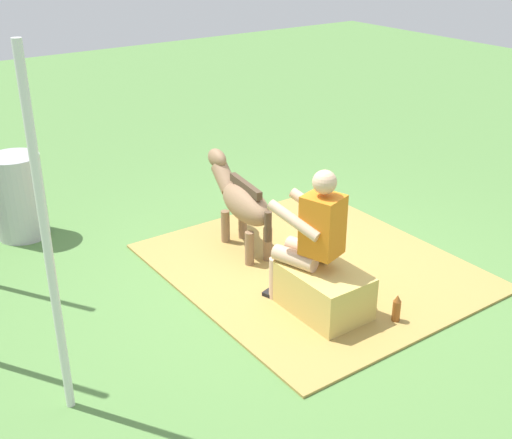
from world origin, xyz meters
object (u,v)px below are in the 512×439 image
object	(u,v)px
hay_bale	(323,291)
pony_standing	(242,201)
water_barrel	(19,196)
person_seated	(311,234)
soda_bottle	(396,309)
tent_pole_left	(47,245)

from	to	relation	value
hay_bale	pony_standing	size ratio (longest dim) A/B	0.57
water_barrel	hay_bale	bearing A→B (deg)	-151.75
hay_bale	person_seated	size ratio (longest dim) A/B	0.59
pony_standing	water_barrel	xyz separation A→B (m)	(1.63, 1.73, -0.09)
hay_bale	water_barrel	bearing A→B (deg)	28.25
soda_bottle	person_seated	bearing A→B (deg)	34.06
water_barrel	soda_bottle	bearing A→B (deg)	-150.02
soda_bottle	hay_bale	bearing A→B (deg)	39.56
water_barrel	tent_pole_left	xyz separation A→B (m)	(-2.91, 0.60, 0.82)
water_barrel	tent_pole_left	bearing A→B (deg)	168.34
hay_bale	water_barrel	xyz separation A→B (m)	(3.02, 1.62, 0.24)
water_barrel	tent_pole_left	distance (m)	3.08
pony_standing	soda_bottle	size ratio (longest dim) A/B	4.97
pony_standing	soda_bottle	world-z (taller)	pony_standing
water_barrel	person_seated	bearing A→B (deg)	-150.97
soda_bottle	tent_pole_left	bearing A→B (deg)	77.22
person_seated	pony_standing	world-z (taller)	person_seated
pony_standing	water_barrel	bearing A→B (deg)	46.79
pony_standing	tent_pole_left	distance (m)	2.76
tent_pole_left	pony_standing	bearing A→B (deg)	-61.22
person_seated	soda_bottle	world-z (taller)	person_seated
hay_bale	soda_bottle	xyz separation A→B (m)	(-0.48, -0.40, -0.08)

